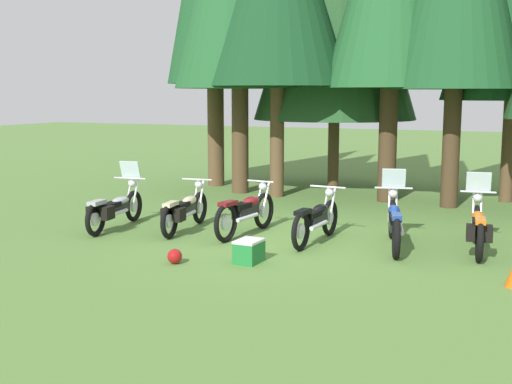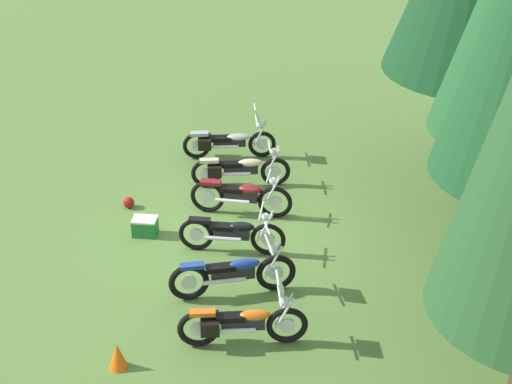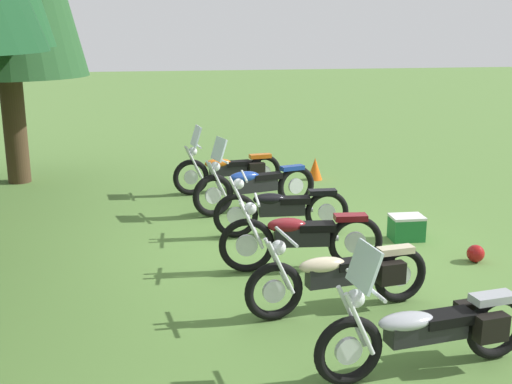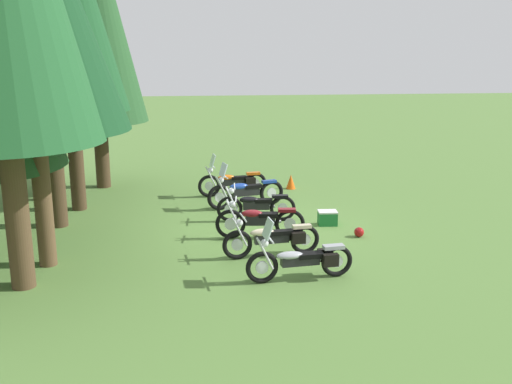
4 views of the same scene
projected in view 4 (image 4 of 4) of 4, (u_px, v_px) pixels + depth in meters
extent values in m
plane|color=#547A38|center=(260.00, 228.00, 15.91)|extent=(80.00, 80.00, 0.00)
torus|color=black|center=(262.00, 267.00, 12.24)|extent=(0.19, 0.69, 0.69)
cylinder|color=silver|center=(262.00, 267.00, 12.24)|extent=(0.08, 0.27, 0.26)
torus|color=black|center=(337.00, 261.00, 12.59)|extent=(0.19, 0.69, 0.69)
cylinder|color=silver|center=(337.00, 261.00, 12.59)|extent=(0.08, 0.27, 0.26)
cube|color=black|center=(300.00, 260.00, 12.39)|extent=(0.31, 0.82, 0.20)
ellipsoid|color=#9EA0A8|center=(290.00, 255.00, 12.31)|extent=(0.34, 0.60, 0.16)
cube|color=black|center=(310.00, 255.00, 12.42)|extent=(0.31, 0.56, 0.10)
cube|color=#9EA0A8|center=(334.00, 247.00, 12.49)|extent=(0.25, 0.46, 0.08)
cylinder|color=silver|center=(266.00, 255.00, 12.10)|extent=(0.09, 0.34, 0.65)
cylinder|color=silver|center=(264.00, 252.00, 12.25)|extent=(0.09, 0.34, 0.65)
cylinder|color=silver|center=(269.00, 237.00, 12.11)|extent=(0.75, 0.13, 0.04)
sphere|color=silver|center=(264.00, 243.00, 12.12)|extent=(0.19, 0.19, 0.17)
cylinder|color=silver|center=(306.00, 260.00, 12.57)|extent=(0.18, 0.80, 0.08)
cube|color=silver|center=(268.00, 229.00, 12.06)|extent=(0.46, 0.21, 0.39)
cube|color=black|center=(331.00, 260.00, 12.36)|extent=(0.18, 0.33, 0.26)
cube|color=black|center=(325.00, 255.00, 12.68)|extent=(0.18, 0.33, 0.26)
torus|color=black|center=(237.00, 245.00, 13.59)|extent=(0.19, 0.70, 0.69)
cylinder|color=silver|center=(237.00, 245.00, 13.59)|extent=(0.08, 0.27, 0.27)
torus|color=black|center=(305.00, 240.00, 13.94)|extent=(0.19, 0.70, 0.69)
cylinder|color=silver|center=(305.00, 240.00, 13.94)|extent=(0.08, 0.27, 0.27)
cube|color=black|center=(272.00, 238.00, 13.74)|extent=(0.27, 0.81, 0.23)
ellipsoid|color=beige|center=(262.00, 233.00, 13.66)|extent=(0.29, 0.59, 0.18)
cube|color=black|center=(281.00, 232.00, 13.76)|extent=(0.27, 0.55, 0.10)
cube|color=beige|center=(302.00, 226.00, 13.85)|extent=(0.21, 0.46, 0.08)
cylinder|color=silver|center=(240.00, 233.00, 13.47)|extent=(0.09, 0.34, 0.65)
cylinder|color=silver|center=(239.00, 231.00, 13.59)|extent=(0.09, 0.34, 0.65)
cylinder|color=silver|center=(243.00, 217.00, 13.46)|extent=(0.67, 0.12, 0.04)
sphere|color=silver|center=(239.00, 223.00, 13.47)|extent=(0.19, 0.19, 0.17)
cylinder|color=silver|center=(278.00, 239.00, 13.90)|extent=(0.18, 0.80, 0.08)
cube|color=black|center=(298.00, 238.00, 13.74)|extent=(0.18, 0.34, 0.26)
cube|color=black|center=(295.00, 234.00, 14.00)|extent=(0.18, 0.34, 0.26)
torus|color=black|center=(230.00, 224.00, 15.01)|extent=(0.17, 0.76, 0.76)
cylinder|color=silver|center=(230.00, 224.00, 15.01)|extent=(0.08, 0.30, 0.30)
torus|color=black|center=(290.00, 224.00, 15.02)|extent=(0.17, 0.76, 0.76)
cylinder|color=silver|center=(290.00, 224.00, 15.02)|extent=(0.08, 0.30, 0.30)
cube|color=black|center=(260.00, 220.00, 14.99)|extent=(0.28, 0.75, 0.26)
ellipsoid|color=maroon|center=(252.00, 214.00, 14.95)|extent=(0.32, 0.55, 0.20)
cube|color=black|center=(268.00, 215.00, 14.96)|extent=(0.30, 0.51, 0.10)
cube|color=maroon|center=(287.00, 210.00, 14.93)|extent=(0.24, 0.46, 0.08)
cylinder|color=silver|center=(233.00, 214.00, 14.86)|extent=(0.08, 0.34, 0.65)
cylinder|color=silver|center=(233.00, 212.00, 15.02)|extent=(0.08, 0.34, 0.65)
cylinder|color=silver|center=(236.00, 200.00, 14.86)|extent=(0.61, 0.09, 0.04)
sphere|color=silver|center=(232.00, 204.00, 14.89)|extent=(0.19, 0.19, 0.17)
cylinder|color=silver|center=(267.00, 222.00, 15.14)|extent=(0.15, 0.74, 0.08)
torus|color=black|center=(230.00, 209.00, 16.44)|extent=(0.13, 0.72, 0.71)
cylinder|color=silver|center=(230.00, 209.00, 16.44)|extent=(0.06, 0.28, 0.28)
torus|color=black|center=(283.00, 208.00, 16.51)|extent=(0.13, 0.72, 0.71)
cylinder|color=silver|center=(283.00, 208.00, 16.51)|extent=(0.06, 0.28, 0.28)
cube|color=black|center=(256.00, 205.00, 16.45)|extent=(0.23, 0.73, 0.24)
ellipsoid|color=black|center=(249.00, 200.00, 16.40)|extent=(0.26, 0.53, 0.19)
cube|color=black|center=(264.00, 201.00, 16.43)|extent=(0.25, 0.49, 0.10)
cube|color=black|center=(280.00, 196.00, 16.42)|extent=(0.20, 0.45, 0.08)
cylinder|color=silver|center=(232.00, 199.00, 16.30)|extent=(0.06, 0.34, 0.65)
cylinder|color=silver|center=(232.00, 198.00, 16.44)|extent=(0.06, 0.34, 0.65)
cylinder|color=silver|center=(235.00, 186.00, 16.29)|extent=(0.74, 0.07, 0.04)
sphere|color=silver|center=(231.00, 191.00, 16.31)|extent=(0.18, 0.18, 0.17)
cylinder|color=silver|center=(262.00, 207.00, 16.59)|extent=(0.12, 0.73, 0.08)
torus|color=black|center=(220.00, 197.00, 17.56)|extent=(0.31, 0.76, 0.76)
cylinder|color=silver|center=(220.00, 197.00, 17.56)|extent=(0.12, 0.29, 0.29)
torus|color=black|center=(271.00, 193.00, 18.13)|extent=(0.31, 0.76, 0.76)
cylinder|color=silver|center=(271.00, 193.00, 18.13)|extent=(0.12, 0.29, 0.29)
cube|color=black|center=(246.00, 191.00, 17.82)|extent=(0.38, 0.83, 0.26)
ellipsoid|color=navy|center=(239.00, 187.00, 17.70)|extent=(0.36, 0.61, 0.20)
cube|color=black|center=(253.00, 186.00, 17.86)|extent=(0.34, 0.58, 0.10)
cube|color=navy|center=(269.00, 182.00, 18.01)|extent=(0.27, 0.47, 0.08)
cylinder|color=silver|center=(222.00, 188.00, 17.45)|extent=(0.13, 0.34, 0.65)
cylinder|color=silver|center=(221.00, 187.00, 17.57)|extent=(0.13, 0.34, 0.65)
cylinder|color=silver|center=(224.00, 176.00, 17.46)|extent=(0.69, 0.22, 0.04)
sphere|color=silver|center=(221.00, 180.00, 17.46)|extent=(0.21, 0.21, 0.17)
cylinder|color=silver|center=(250.00, 193.00, 18.00)|extent=(0.28, 0.80, 0.08)
cube|color=silver|center=(223.00, 170.00, 17.41)|extent=(0.46, 0.26, 0.39)
torus|color=black|center=(209.00, 186.00, 19.02)|extent=(0.20, 0.73, 0.72)
cylinder|color=silver|center=(209.00, 186.00, 19.02)|extent=(0.09, 0.28, 0.28)
torus|color=black|center=(256.00, 183.00, 19.37)|extent=(0.20, 0.73, 0.72)
cylinder|color=silver|center=(256.00, 183.00, 19.37)|extent=(0.09, 0.28, 0.28)
cube|color=black|center=(233.00, 182.00, 19.17)|extent=(0.28, 0.77, 0.23)
ellipsoid|color=#D16014|center=(226.00, 178.00, 19.09)|extent=(0.29, 0.56, 0.18)
cube|color=black|center=(239.00, 178.00, 19.19)|extent=(0.28, 0.52, 0.10)
cube|color=#D16014|center=(253.00, 173.00, 19.27)|extent=(0.22, 0.46, 0.08)
cylinder|color=silver|center=(211.00, 177.00, 18.90)|extent=(0.09, 0.34, 0.65)
cylinder|color=silver|center=(211.00, 176.00, 19.03)|extent=(0.09, 0.34, 0.65)
cylinder|color=silver|center=(213.00, 166.00, 18.90)|extent=(0.64, 0.12, 0.04)
sphere|color=silver|center=(210.00, 170.00, 18.91)|extent=(0.19, 0.19, 0.17)
cylinder|color=silver|center=(237.00, 183.00, 19.34)|extent=(0.18, 0.75, 0.08)
cube|color=silver|center=(213.00, 161.00, 18.85)|extent=(0.46, 0.21, 0.39)
cube|color=black|center=(251.00, 182.00, 19.16)|extent=(0.18, 0.34, 0.26)
cube|color=black|center=(249.00, 180.00, 19.43)|extent=(0.18, 0.34, 0.26)
cylinder|color=#4C3823|center=(17.00, 217.00, 11.78)|extent=(0.47, 0.47, 2.95)
cylinder|color=brown|center=(43.00, 199.00, 12.97)|extent=(0.38, 0.38, 3.00)
cylinder|color=#42301E|center=(55.00, 172.00, 15.78)|extent=(0.47, 0.47, 2.95)
cylinder|color=#42301E|center=(76.00, 161.00, 17.38)|extent=(0.43, 0.43, 2.91)
cylinder|color=brown|center=(35.00, 158.00, 18.46)|extent=(0.33, 0.33, 2.64)
cylinder|color=#42301E|center=(102.00, 154.00, 20.18)|extent=(0.47, 0.47, 2.24)
cone|color=#234C26|center=(93.00, 10.00, 19.04)|extent=(3.21, 3.21, 7.09)
cube|color=#1E7233|center=(327.00, 219.00, 16.19)|extent=(0.39, 0.51, 0.35)
cube|color=silver|center=(328.00, 212.00, 16.14)|extent=(0.40, 0.52, 0.04)
cone|color=#EA590F|center=(291.00, 182.00, 20.14)|extent=(0.32, 0.32, 0.48)
sphere|color=maroon|center=(359.00, 232.00, 15.20)|extent=(0.25, 0.25, 0.25)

